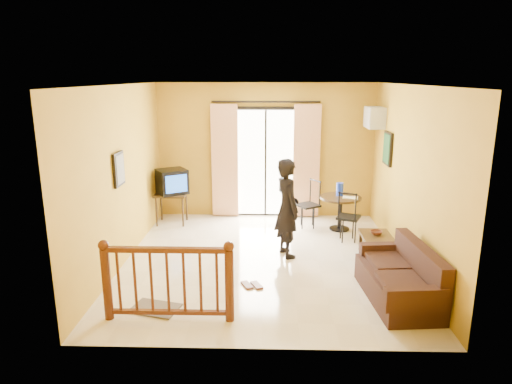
{
  "coord_description": "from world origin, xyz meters",
  "views": [
    {
      "loc": [
        0.06,
        -6.95,
        2.93
      ],
      "look_at": [
        -0.14,
        0.2,
        1.1
      ],
      "focal_mm": 32.0,
      "sensor_mm": 36.0,
      "label": 1
    }
  ],
  "objects_px": {
    "television": "(172,181)",
    "coffee_table": "(377,244)",
    "standing_person": "(287,208)",
    "dining_table": "(340,204)",
    "sofa": "(402,280)"
  },
  "relations": [
    {
      "from": "television",
      "to": "standing_person",
      "type": "xyz_separation_m",
      "value": [
        2.24,
        -1.65,
        -0.05
      ]
    },
    {
      "from": "dining_table",
      "to": "sofa",
      "type": "distance_m",
      "value": 2.93
    },
    {
      "from": "coffee_table",
      "to": "standing_person",
      "type": "height_order",
      "value": "standing_person"
    },
    {
      "from": "coffee_table",
      "to": "standing_person",
      "type": "distance_m",
      "value": 1.59
    },
    {
      "from": "dining_table",
      "to": "standing_person",
      "type": "xyz_separation_m",
      "value": [
        -1.09,
        -1.35,
        0.3
      ]
    },
    {
      "from": "dining_table",
      "to": "sofa",
      "type": "xyz_separation_m",
      "value": [
        0.39,
        -2.89,
        -0.23
      ]
    },
    {
      "from": "television",
      "to": "coffee_table",
      "type": "distance_m",
      "value": 4.18
    },
    {
      "from": "television",
      "to": "sofa",
      "type": "distance_m",
      "value": 4.94
    },
    {
      "from": "standing_person",
      "to": "coffee_table",
      "type": "bearing_deg",
      "value": -116.65
    },
    {
      "from": "standing_person",
      "to": "television",
      "type": "bearing_deg",
      "value": 32.84
    },
    {
      "from": "television",
      "to": "standing_person",
      "type": "height_order",
      "value": "standing_person"
    },
    {
      "from": "sofa",
      "to": "television",
      "type": "bearing_deg",
      "value": 134.26
    },
    {
      "from": "television",
      "to": "sofa",
      "type": "xyz_separation_m",
      "value": [
        3.72,
        -3.19,
        -0.59
      ]
    },
    {
      "from": "television",
      "to": "coffee_table",
      "type": "relative_size",
      "value": 0.82
    },
    {
      "from": "television",
      "to": "dining_table",
      "type": "height_order",
      "value": "television"
    }
  ]
}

